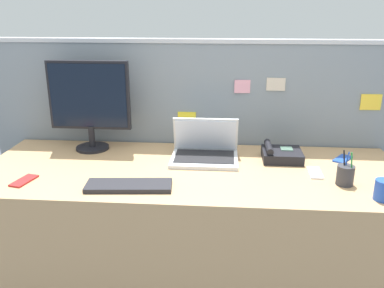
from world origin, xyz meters
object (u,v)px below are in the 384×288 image
Objects in this scene: laptop at (205,150)px; desk_phone at (281,154)px; keyboard_main at (129,186)px; cell_phone_white_slab at (315,173)px; cell_phone_red_case at (24,181)px; cell_phone_blue_case at (343,159)px; coffee_mug at (384,190)px; desktop_monitor at (89,101)px; pen_cup at (345,175)px.

laptop reaches higher than desk_phone.
desk_phone reaches higher than keyboard_main.
keyboard_main is 2.63× the size of cell_phone_white_slab.
laptop is 0.94m from cell_phone_red_case.
desk_phone is at bearing 30.36° from cell_phone_red_case.
laptop reaches higher than cell_phone_blue_case.
cell_phone_red_case is at bearing 171.85° from keyboard_main.
coffee_mug is (0.39, -0.46, 0.01)m from desk_phone.
cell_phone_blue_case is (1.43, -0.07, -0.29)m from desktop_monitor.
cell_phone_red_case and cell_phone_white_slab have the same top height.
desktop_monitor is 0.72m from laptop.
desk_phone is 1.40× the size of cell_phone_white_slab.
desk_phone is (1.09, -0.10, -0.26)m from desktop_monitor.
desktop_monitor is 1.43× the size of laptop.
coffee_mug is (1.13, -0.03, 0.04)m from keyboard_main.
pen_cup is at bearing 1.88° from keyboard_main.
pen_cup reaches higher than cell_phone_red_case.
desktop_monitor is 1.46m from cell_phone_blue_case.
cell_phone_red_case is (-1.27, -0.40, -0.03)m from desk_phone.
pen_cup is at bearing -16.93° from desktop_monitor.
cell_phone_blue_case is (0.19, 0.21, 0.00)m from cell_phone_white_slab.
pen_cup is at bearing -67.88° from cell_phone_blue_case.
desk_phone is 1.46× the size of cell_phone_red_case.
cell_phone_white_slab is 1.31× the size of coffee_mug.
laptop reaches higher than pen_cup.
coffee_mug is (0.12, -0.15, -0.00)m from pen_cup.
laptop is at bearing 46.73° from keyboard_main.
keyboard_main is at bearing -150.12° from desk_phone.
desk_phone is 1.56× the size of cell_phone_blue_case.
laptop is 3.13× the size of coffee_mug.
keyboard_main is (-0.33, -0.42, -0.04)m from laptop.
pen_cup is 0.35m from cell_phone_blue_case.
cell_phone_red_case is 1.67m from cell_phone_blue_case.
laptop is 0.54m from keyboard_main.
laptop is 0.92m from coffee_mug.
cell_phone_red_case is 1.07× the size of cell_phone_blue_case.
cell_phone_white_slab is at bearing 21.41° from cell_phone_red_case.
cell_phone_white_slab is 0.36m from coffee_mug.
keyboard_main is 2.34× the size of pen_cup.
desktop_monitor is 3.80× the size of cell_phone_blue_case.
laptop is 2.40× the size of cell_phone_white_slab.
keyboard_main is 0.52m from cell_phone_red_case.
coffee_mug reaches higher than keyboard_main.
cell_phone_red_case is at bearing -169.65° from cell_phone_white_slab.
desktop_monitor is 1.30× the size of keyboard_main.
laptop is 0.60m from cell_phone_white_slab.
cell_phone_white_slab is at bearing 130.45° from coffee_mug.
pen_cup reaches higher than cell_phone_blue_case.
keyboard_main reaches higher than cell_phone_white_slab.
cell_phone_white_slab is at bearing -17.20° from laptop.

